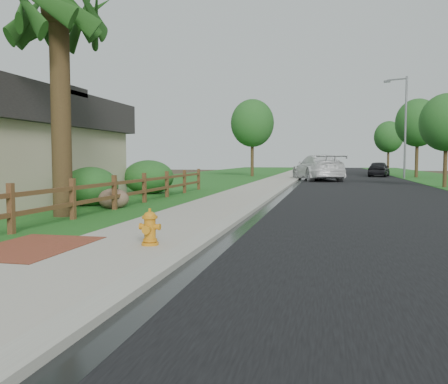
% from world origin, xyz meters
% --- Properties ---
extents(ground, '(120.00, 120.00, 0.00)m').
position_xyz_m(ground, '(0.00, 0.00, 0.00)').
color(ground, '#322C1B').
extents(road, '(8.00, 90.00, 0.02)m').
position_xyz_m(road, '(4.60, 35.00, 0.01)').
color(road, black).
rests_on(road, ground).
extents(curb, '(0.40, 90.00, 0.12)m').
position_xyz_m(curb, '(0.40, 35.00, 0.06)').
color(curb, gray).
rests_on(curb, ground).
extents(wet_gutter, '(0.50, 90.00, 0.00)m').
position_xyz_m(wet_gutter, '(0.75, 35.00, 0.02)').
color(wet_gutter, black).
rests_on(wet_gutter, road).
extents(sidewalk, '(2.20, 90.00, 0.10)m').
position_xyz_m(sidewalk, '(-0.90, 35.00, 0.05)').
color(sidewalk, '#9F9B8A').
rests_on(sidewalk, ground).
extents(grass_strip, '(1.60, 90.00, 0.06)m').
position_xyz_m(grass_strip, '(-2.80, 35.00, 0.03)').
color(grass_strip, '#18561D').
rests_on(grass_strip, ground).
extents(lawn_near, '(9.00, 90.00, 0.04)m').
position_xyz_m(lawn_near, '(-8.00, 35.00, 0.02)').
color(lawn_near, '#18561D').
rests_on(lawn_near, ground).
extents(verge_far, '(6.00, 90.00, 0.04)m').
position_xyz_m(verge_far, '(11.50, 35.00, 0.02)').
color(verge_far, '#18561D').
rests_on(verge_far, ground).
extents(brick_patch, '(1.60, 2.40, 0.11)m').
position_xyz_m(brick_patch, '(-2.20, -1.00, 0.06)').
color(brick_patch, brown).
rests_on(brick_patch, ground).
extents(ranch_fence, '(0.12, 16.92, 1.10)m').
position_xyz_m(ranch_fence, '(-3.60, 6.40, 0.62)').
color(ranch_fence, '#4B2819').
rests_on(ranch_fence, ground).
extents(palm_tree, '(3.60, 3.60, 6.60)m').
position_xyz_m(palm_tree, '(-4.30, 3.50, 5.52)').
color(palm_tree, '#352315').
rests_on(palm_tree, ground).
extents(fire_hydrant, '(0.41, 0.33, 0.64)m').
position_xyz_m(fire_hydrant, '(-0.30, -0.38, 0.39)').
color(fire_hydrant, '#C06C16').
rests_on(fire_hydrant, sidewalk).
extents(white_suv, '(4.44, 6.93, 1.87)m').
position_xyz_m(white_suv, '(2.00, 27.57, 0.96)').
color(white_suv, white).
rests_on(white_suv, road).
extents(dark_car_mid, '(2.41, 4.26, 1.37)m').
position_xyz_m(dark_car_mid, '(7.20, 36.39, 0.70)').
color(dark_car_mid, black).
rests_on(dark_car_mid, road).
extents(dark_car_far, '(2.54, 4.73, 1.48)m').
position_xyz_m(dark_car_far, '(2.45, 42.62, 0.76)').
color(dark_car_far, black).
rests_on(dark_car_far, road).
extents(streetlight, '(1.78, 0.87, 8.10)m').
position_xyz_m(streetlight, '(8.56, 32.07, 4.59)').
color(streetlight, slate).
rests_on(streetlight, ground).
extents(boulder, '(1.13, 0.93, 0.66)m').
position_xyz_m(boulder, '(-3.90, 5.75, 0.33)').
color(boulder, brown).
rests_on(boulder, ground).
extents(shrub_c, '(1.89, 1.89, 1.32)m').
position_xyz_m(shrub_c, '(-5.08, 6.51, 0.66)').
color(shrub_c, '#1B481A').
rests_on(shrub_c, ground).
extents(shrub_d, '(2.60, 2.60, 1.54)m').
position_xyz_m(shrub_d, '(-5.18, 12.05, 0.77)').
color(shrub_d, '#1B481A').
rests_on(shrub_d, ground).
extents(tree_near_right, '(2.87, 2.87, 5.16)m').
position_xyz_m(tree_near_right, '(9.00, 19.96, 3.57)').
color(tree_near_right, '#352315').
rests_on(tree_near_right, ground).
extents(tree_mid_left, '(3.85, 3.85, 6.89)m').
position_xyz_m(tree_mid_left, '(-3.90, 33.97, 4.76)').
color(tree_mid_left, '#352315').
rests_on(tree_mid_left, ground).
extents(tree_mid_right, '(3.66, 3.66, 6.64)m').
position_xyz_m(tree_mid_right, '(10.04, 34.53, 4.61)').
color(tree_mid_right, '#352315').
rests_on(tree_mid_right, ground).
extents(tree_far_right, '(3.04, 3.04, 5.61)m').
position_xyz_m(tree_far_right, '(9.00, 45.07, 3.92)').
color(tree_far_right, '#352315').
rests_on(tree_far_right, ground).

